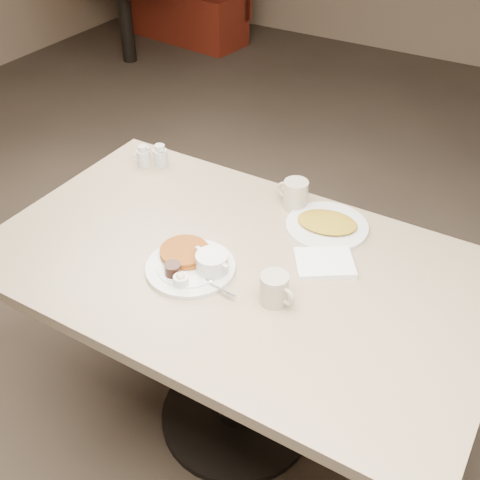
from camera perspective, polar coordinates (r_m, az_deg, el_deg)
The scene contains 9 objects.
room at distance 1.43m, azimuth -0.43°, elevation 18.32°, with size 7.04×8.04×2.84m.
diner_table at distance 1.87m, azimuth -0.32°, elevation -6.16°, with size 1.50×0.90×0.75m.
main_plate at distance 1.72m, azimuth -4.49°, elevation -2.26°, with size 0.34×0.32×0.07m.
coffee_mug_near at distance 1.60m, azimuth 3.37°, elevation -4.71°, with size 0.12×0.09×0.09m.
napkin at distance 1.75m, azimuth 8.12°, elevation -2.20°, with size 0.21×0.21×0.02m.
coffee_mug_far at distance 1.97m, azimuth 5.30°, elevation 4.39°, with size 0.12×0.09×0.10m.
creamer_left at distance 2.23m, azimuth -9.28°, elevation 7.94°, with size 0.07×0.06×0.08m.
creamer_right at distance 2.22m, azimuth -7.69°, elevation 8.05°, with size 0.07×0.06×0.08m.
hash_plate at distance 1.90m, azimuth 8.37°, elevation 1.43°, with size 0.31×0.31×0.04m.
Camera 1 is at (0.70, -1.15, 1.87)m, focal length 44.34 mm.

